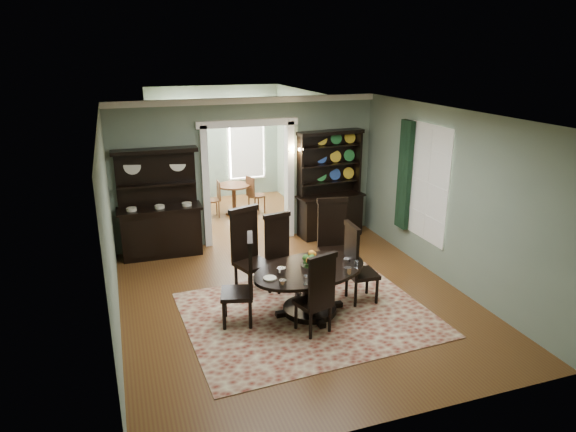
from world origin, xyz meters
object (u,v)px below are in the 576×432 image
sideboard (160,219)px  welsh_dresser (330,198)px  dining_table (310,282)px  parlor_table (234,195)px

sideboard → welsh_dresser: 3.60m
sideboard → welsh_dresser: size_ratio=0.93×
dining_table → parlor_table: parlor_table is taller
welsh_dresser → parlor_table: bearing=123.1°
welsh_dresser → parlor_table: (-1.65, 2.08, -0.34)m
dining_table → parlor_table: size_ratio=2.63×
dining_table → parlor_table: 5.24m
parlor_table → welsh_dresser: bearing=-51.6°
dining_table → welsh_dresser: (1.68, 3.16, 0.31)m
dining_table → sideboard: 3.71m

